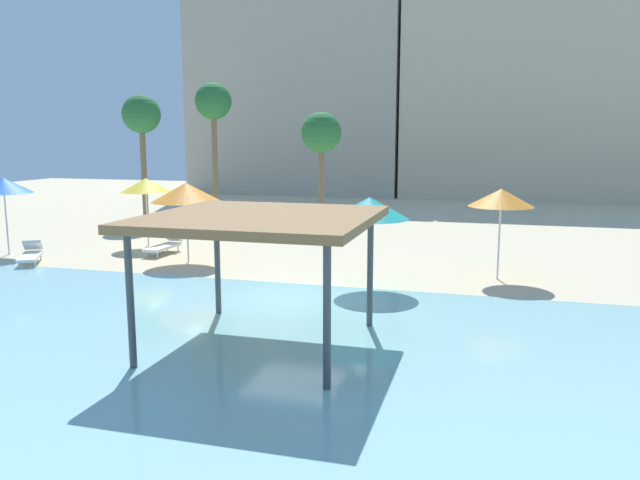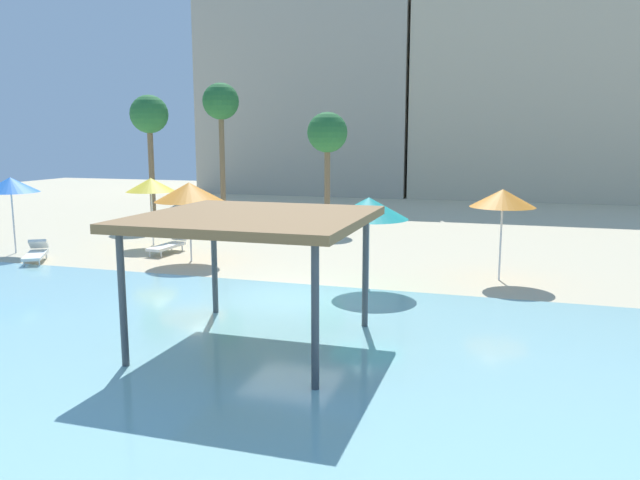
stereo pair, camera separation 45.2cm
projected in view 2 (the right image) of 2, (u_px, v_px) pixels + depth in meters
ground_plane at (292, 298)px, 16.87m from camera, size 80.00×80.00×0.00m
lagoon_water at (201, 365)px, 11.91m from camera, size 44.00×13.50×0.04m
shade_pavilion at (255, 222)px, 12.63m from camera, size 4.49×4.49×2.79m
beach_umbrella_blue_0 at (10, 185)px, 23.01m from camera, size 2.04×2.04×2.86m
beach_umbrella_orange_1 at (189, 192)px, 21.50m from camera, size 2.41×2.41×2.78m
beach_umbrella_teal_2 at (369, 208)px, 17.51m from camera, size 2.25×2.25×2.66m
beach_umbrella_orange_3 at (503, 198)px, 18.60m from camera, size 1.96×1.96×2.79m
beach_umbrella_yellow_4 at (151, 185)px, 24.75m from camera, size 1.98×1.98×2.71m
lounge_chair_1 at (169, 244)px, 23.42m from camera, size 0.66×1.92×0.74m
lounge_chair_2 at (36, 253)px, 21.71m from camera, size 1.51×1.93×0.74m
palm_tree_0 at (221, 105)px, 32.27m from camera, size 1.90×1.90×7.11m
palm_tree_1 at (149, 117)px, 30.98m from camera, size 1.90×1.90×6.41m
palm_tree_2 at (327, 135)px, 29.14m from camera, size 1.90×1.90×5.49m
hotel_block_0 at (316, 94)px, 49.56m from camera, size 16.14×10.52×15.40m
hotel_block_1 at (560, 88)px, 43.53m from camera, size 19.93×8.68×15.43m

